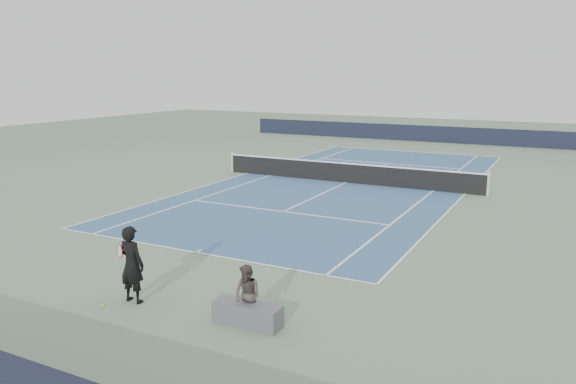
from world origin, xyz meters
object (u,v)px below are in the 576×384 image
at_px(tennis_net, 346,172).
at_px(tennis_player, 132,264).
at_px(spectator_bench, 247,304).
at_px(tennis_ball, 103,306).

distance_m(tennis_net, tennis_player, 15.44).
bearing_deg(spectator_bench, tennis_ball, -167.74).
distance_m(tennis_ball, spectator_bench, 3.45).
distance_m(tennis_net, spectator_bench, 15.71).
bearing_deg(tennis_ball, spectator_bench, 12.26).
height_order(tennis_net, tennis_player, tennis_player).
height_order(tennis_net, tennis_ball, tennis_net).
bearing_deg(spectator_bench, tennis_net, 104.01).
height_order(tennis_ball, spectator_bench, spectator_bench).
distance_m(tennis_net, tennis_ball, 15.98).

